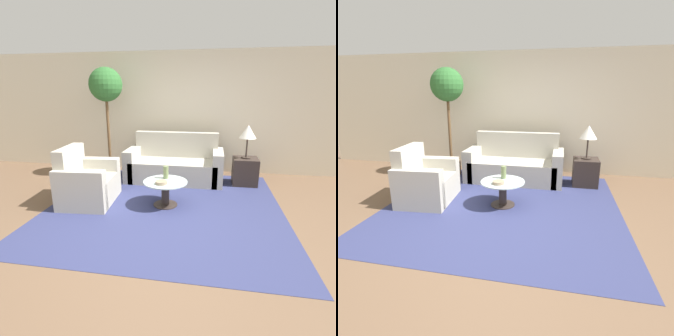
{
  "view_description": "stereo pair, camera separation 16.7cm",
  "coord_description": "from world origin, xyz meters",
  "views": [
    {
      "loc": [
        0.68,
        -3.14,
        1.74
      ],
      "look_at": [
        -0.01,
        0.92,
        0.55
      ],
      "focal_mm": 28.0,
      "sensor_mm": 36.0,
      "label": 1
    },
    {
      "loc": [
        0.84,
        -3.11,
        1.74
      ],
      "look_at": [
        -0.01,
        0.92,
        0.55
      ],
      "focal_mm": 28.0,
      "sensor_mm": 36.0,
      "label": 2
    }
  ],
  "objects": [
    {
      "name": "potted_plant",
      "position": [
        -1.46,
        2.04,
        1.64
      ],
      "size": [
        0.67,
        0.67,
        2.23
      ],
      "color": "brown",
      "rests_on": "ground_plane"
    },
    {
      "name": "bowl",
      "position": [
        -0.05,
        0.53,
        0.43
      ],
      "size": [
        0.18,
        0.18,
        0.05
      ],
      "color": "gray",
      "rests_on": "coffee_table"
    },
    {
      "name": "side_table",
      "position": [
        1.34,
        1.94,
        0.26
      ],
      "size": [
        0.47,
        0.47,
        0.52
      ],
      "color": "#332823",
      "rests_on": "ground_plane"
    },
    {
      "name": "armchair",
      "position": [
        -1.32,
        0.61,
        0.3
      ],
      "size": [
        0.85,
        1.03,
        0.91
      ],
      "rotation": [
        0.0,
        0.0,
        1.65
      ],
      "color": "#B2AD9E",
      "rests_on": "ground_plane"
    },
    {
      "name": "wall_back",
      "position": [
        0.0,
        2.75,
        1.3
      ],
      "size": [
        10.0,
        0.06,
        2.6
      ],
      "color": "beige",
      "rests_on": "ground_plane"
    },
    {
      "name": "sofa_main",
      "position": [
        -0.05,
        1.99,
        0.3
      ],
      "size": [
        1.92,
        0.84,
        0.95
      ],
      "color": "#B2AD9E",
      "rests_on": "ground_plane"
    },
    {
      "name": "rug",
      "position": [
        -0.01,
        0.67,
        0.0
      ],
      "size": [
        3.59,
        3.48,
        0.01
      ],
      "color": "navy",
      "rests_on": "ground_plane"
    },
    {
      "name": "vase",
      "position": [
        -0.03,
        0.81,
        0.51
      ],
      "size": [
        0.08,
        0.08,
        0.2
      ],
      "color": "#6B7A4C",
      "rests_on": "coffee_table"
    },
    {
      "name": "ground_plane",
      "position": [
        0.0,
        0.0,
        0.0
      ],
      "size": [
        14.0,
        14.0,
        0.0
      ],
      "primitive_type": "plane",
      "color": "brown"
    },
    {
      "name": "coffee_table",
      "position": [
        -0.01,
        0.67,
        0.26
      ],
      "size": [
        0.69,
        0.69,
        0.41
      ],
      "color": "#332823",
      "rests_on": "ground_plane"
    },
    {
      "name": "table_lamp",
      "position": [
        1.34,
        1.94,
        1.02
      ],
      "size": [
        0.32,
        0.32,
        0.64
      ],
      "color": "#332823",
      "rests_on": "side_table"
    }
  ]
}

